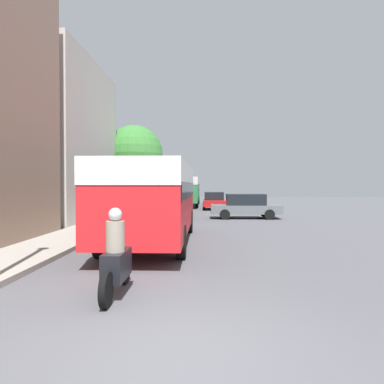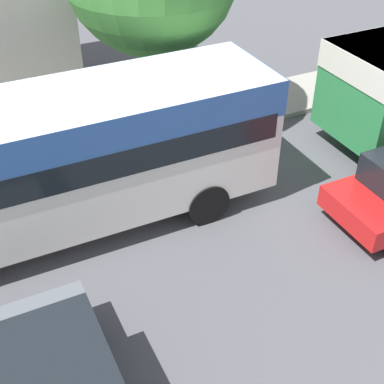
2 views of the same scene
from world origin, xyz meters
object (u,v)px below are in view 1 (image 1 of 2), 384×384
at_px(car_far_curb, 246,206).
at_px(pedestrian_walking_away, 152,195).
at_px(motorcycle_behind_lead, 116,261).
at_px(bus_lead, 154,192).
at_px(car_crossing, 214,200).
at_px(pedestrian_near_curb, 127,202).
at_px(bus_following, 173,187).
at_px(bus_third_in_line, 186,187).

bearing_deg(car_far_curb, pedestrian_walking_away, -148.96).
height_order(motorcycle_behind_lead, car_far_curb, motorcycle_behind_lead).
xyz_separation_m(bus_lead, pedestrian_walking_away, (-3.39, 23.23, -0.79)).
distance_m(bus_lead, pedestrian_walking_away, 23.49).
relative_size(bus_lead, car_crossing, 2.45).
relative_size(pedestrian_near_curb, pedestrian_walking_away, 0.88).
relative_size(bus_following, pedestrian_walking_away, 5.06).
height_order(bus_following, pedestrian_walking_away, bus_following).
height_order(motorcycle_behind_lead, car_crossing, motorcycle_behind_lead).
xyz_separation_m(bus_following, bus_third_in_line, (0.26, 12.70, -0.16)).
distance_m(bus_following, bus_third_in_line, 12.71).
xyz_separation_m(motorcycle_behind_lead, pedestrian_near_curb, (-3.71, 18.73, 0.29)).
relative_size(bus_lead, pedestrian_walking_away, 5.21).
bearing_deg(pedestrian_near_curb, motorcycle_behind_lead, -78.81).
bearing_deg(bus_following, car_far_curb, -15.57).
distance_m(car_crossing, pedestrian_near_curb, 9.04).
relative_size(car_crossing, pedestrian_near_curb, 2.41).
bearing_deg(pedestrian_near_curb, car_crossing, 46.27).
height_order(bus_third_in_line, car_crossing, bus_third_in_line).
bearing_deg(bus_lead, pedestrian_near_curb, 106.38).
bearing_deg(bus_lead, motorcycle_behind_lead, -88.77).
bearing_deg(pedestrian_walking_away, car_far_curb, -58.96).
distance_m(car_far_curb, pedestrian_near_curb, 8.31).
height_order(car_crossing, car_far_curb, car_far_curb).
bearing_deg(pedestrian_walking_away, bus_third_in_line, 15.23).
bearing_deg(car_crossing, bus_following, -112.23).
bearing_deg(motorcycle_behind_lead, bus_lead, 91.23).
bearing_deg(pedestrian_walking_away, bus_following, -75.14).
distance_m(bus_lead, car_far_curb, 11.13).
relative_size(bus_following, car_crossing, 2.38).
distance_m(motorcycle_behind_lead, car_crossing, 25.39).
relative_size(bus_following, pedestrian_near_curb, 5.74).
bearing_deg(bus_lead, pedestrian_walking_away, 98.30).
relative_size(motorcycle_behind_lead, car_far_curb, 0.51).
distance_m(bus_following, motorcycle_behind_lead, 18.11).
height_order(car_far_curb, pedestrian_walking_away, pedestrian_walking_away).
height_order(car_crossing, pedestrian_near_curb, pedestrian_near_curb).
relative_size(bus_third_in_line, motorcycle_behind_lead, 4.91).
bearing_deg(bus_third_in_line, bus_following, -91.17).
bearing_deg(car_far_curb, motorcycle_behind_lead, -14.60).
distance_m(bus_lead, motorcycle_behind_lead, 6.71).
height_order(bus_lead, pedestrian_near_curb, bus_lead).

